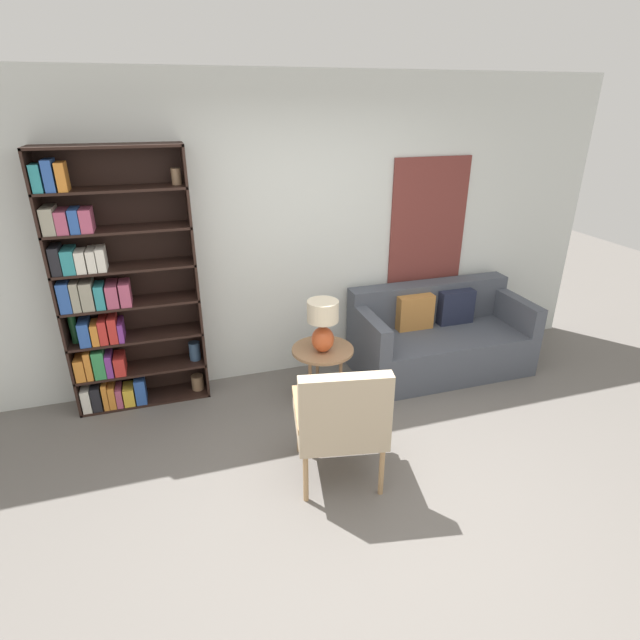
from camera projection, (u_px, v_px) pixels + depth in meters
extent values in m
plane|color=#66605B|center=(362.00, 513.00, 3.24)|extent=(14.00, 14.00, 0.00)
cube|color=silver|center=(283.00, 235.00, 4.47)|extent=(6.40, 0.06, 2.70)
cube|color=brown|center=(428.00, 222.00, 4.81)|extent=(0.79, 0.02, 1.22)
cube|color=black|center=(57.00, 292.00, 3.91)|extent=(0.02, 0.30, 2.17)
cube|color=black|center=(196.00, 279.00, 4.20)|extent=(0.02, 0.30, 2.17)
cube|color=black|center=(106.00, 146.00, 3.62)|extent=(1.09, 0.30, 0.02)
cube|color=black|center=(147.00, 397.00, 4.49)|extent=(1.09, 0.30, 0.02)
cube|color=black|center=(130.00, 279.00, 4.18)|extent=(1.09, 0.01, 2.17)
cube|color=black|center=(143.00, 367.00, 4.36)|extent=(1.09, 0.30, 0.02)
cube|color=silver|center=(87.00, 398.00, 4.27)|extent=(0.07, 0.20, 0.21)
cube|color=black|center=(97.00, 395.00, 4.31)|extent=(0.07, 0.23, 0.22)
cube|color=orange|center=(106.00, 392.00, 4.32)|extent=(0.04, 0.23, 0.24)
cube|color=orange|center=(113.00, 393.00, 4.35)|extent=(0.05, 0.23, 0.20)
cube|color=#B24C6B|center=(120.00, 395.00, 4.34)|extent=(0.05, 0.18, 0.17)
cube|color=gold|center=(129.00, 394.00, 4.37)|extent=(0.09, 0.18, 0.16)
cube|color=#2D56A8|center=(141.00, 389.00, 4.38)|extent=(0.09, 0.18, 0.23)
cylinder|color=#8C6B4C|center=(198.00, 382.00, 4.58)|extent=(0.11, 0.11, 0.14)
cube|color=black|center=(137.00, 336.00, 4.24)|extent=(1.09, 0.30, 0.02)
cube|color=orange|center=(81.00, 367.00, 4.16)|extent=(0.08, 0.21, 0.19)
cube|color=orange|center=(89.00, 362.00, 4.17)|extent=(0.05, 0.22, 0.25)
cube|color=#338C4C|center=(100.00, 362.00, 4.19)|extent=(0.09, 0.20, 0.24)
cube|color=#7A338C|center=(110.00, 362.00, 4.23)|extent=(0.05, 0.22, 0.20)
cube|color=red|center=(120.00, 363.00, 4.25)|extent=(0.09, 0.21, 0.16)
cylinder|color=#334C6B|center=(195.00, 351.00, 4.45)|extent=(0.10, 0.10, 0.17)
cube|color=black|center=(132.00, 302.00, 4.11)|extent=(1.09, 0.30, 0.02)
cylinder|color=#194723|center=(74.00, 329.00, 4.05)|extent=(0.06, 0.06, 0.24)
cube|color=#2D56A8|center=(85.00, 332.00, 4.06)|extent=(0.08, 0.21, 0.20)
cube|color=orange|center=(96.00, 332.00, 4.07)|extent=(0.05, 0.19, 0.18)
cube|color=red|center=(104.00, 329.00, 4.11)|extent=(0.06, 0.24, 0.20)
cube|color=red|center=(113.00, 327.00, 4.12)|extent=(0.07, 0.24, 0.22)
cube|color=#7A338C|center=(121.00, 329.00, 4.15)|extent=(0.04, 0.23, 0.16)
cube|color=black|center=(126.00, 267.00, 3.99)|extent=(1.09, 0.30, 0.02)
cube|color=#2D56A8|center=(66.00, 295.00, 3.92)|extent=(0.09, 0.24, 0.24)
cube|color=gray|center=(76.00, 295.00, 3.91)|extent=(0.06, 0.19, 0.23)
cube|color=gray|center=(88.00, 293.00, 3.96)|extent=(0.09, 0.25, 0.22)
cube|color=teal|center=(100.00, 295.00, 3.97)|extent=(0.07, 0.19, 0.19)
cube|color=#B24C6B|center=(113.00, 293.00, 4.02)|extent=(0.09, 0.25, 0.18)
cube|color=#B24C6B|center=(125.00, 293.00, 4.03)|extent=(0.08, 0.20, 0.19)
cube|color=black|center=(120.00, 229.00, 3.87)|extent=(1.09, 0.30, 0.02)
cube|color=black|center=(57.00, 259.00, 3.78)|extent=(0.07, 0.21, 0.21)
cube|color=teal|center=(70.00, 260.00, 3.82)|extent=(0.09, 0.24, 0.18)
cube|color=silver|center=(81.00, 261.00, 3.82)|extent=(0.07, 0.18, 0.17)
cube|color=silver|center=(92.00, 259.00, 3.86)|extent=(0.06, 0.22, 0.17)
cube|color=silver|center=(102.00, 258.00, 3.86)|extent=(0.06, 0.19, 0.18)
cube|color=black|center=(113.00, 189.00, 3.74)|extent=(1.09, 0.30, 0.02)
cube|color=gray|center=(50.00, 220.00, 3.68)|extent=(0.09, 0.25, 0.19)
cube|color=#B24C6B|center=(63.00, 221.00, 3.71)|extent=(0.08, 0.25, 0.17)
cube|color=#2D56A8|center=(75.00, 220.00, 3.71)|extent=(0.07, 0.21, 0.18)
cube|color=#B24C6B|center=(87.00, 220.00, 3.74)|extent=(0.08, 0.21, 0.17)
cube|color=teal|center=(38.00, 178.00, 3.52)|extent=(0.07, 0.18, 0.19)
cube|color=#2D56A8|center=(50.00, 175.00, 3.55)|extent=(0.07, 0.21, 0.22)
cube|color=orange|center=(62.00, 176.00, 3.56)|extent=(0.06, 0.17, 0.20)
cylinder|color=#8C6B4C|center=(176.00, 176.00, 3.84)|extent=(0.07, 0.07, 0.12)
cylinder|color=tan|center=(366.00, 425.00, 3.80)|extent=(0.04, 0.04, 0.38)
cylinder|color=tan|center=(299.00, 430.00, 3.75)|extent=(0.04, 0.04, 0.38)
cylinder|color=tan|center=(382.00, 471.00, 3.33)|extent=(0.04, 0.04, 0.38)
cylinder|color=tan|center=(306.00, 478.00, 3.28)|extent=(0.04, 0.04, 0.38)
cube|color=tan|center=(338.00, 423.00, 3.45)|extent=(0.69, 0.69, 0.08)
cube|color=tan|center=(345.00, 410.00, 3.11)|extent=(0.60, 0.21, 0.48)
cube|color=tan|center=(378.00, 403.00, 3.42)|extent=(0.15, 0.54, 0.04)
cube|color=tan|center=(298.00, 409.00, 3.36)|extent=(0.15, 0.54, 0.04)
cube|color=#474C56|center=(440.00, 351.00, 4.90)|extent=(1.67, 0.81, 0.41)
cube|color=#474C56|center=(428.00, 301.00, 5.00)|extent=(1.67, 0.20, 0.40)
cube|color=#474C56|center=(368.00, 329.00, 4.55)|extent=(0.12, 0.81, 0.28)
cube|color=#474C56|center=(512.00, 309.00, 4.97)|extent=(0.12, 0.81, 0.28)
cube|color=#B27538|center=(415.00, 312.00, 4.82)|extent=(0.36, 0.12, 0.34)
cube|color=#1E2338|center=(456.00, 307.00, 4.95)|extent=(0.36, 0.12, 0.34)
cylinder|color=#99704C|center=(323.00, 350.00, 4.26)|extent=(0.53, 0.53, 0.02)
cylinder|color=#99704C|center=(317.00, 368.00, 4.50)|extent=(0.03, 0.03, 0.49)
cylinder|color=#99704C|center=(310.00, 383.00, 4.25)|extent=(0.03, 0.03, 0.49)
cylinder|color=#99704C|center=(341.00, 378.00, 4.33)|extent=(0.03, 0.03, 0.49)
ellipsoid|color=#C65128|center=(323.00, 339.00, 4.17)|extent=(0.19, 0.19, 0.22)
cylinder|color=tan|center=(323.00, 324.00, 4.11)|extent=(0.02, 0.02, 0.06)
cylinder|color=beige|center=(323.00, 311.00, 4.06)|extent=(0.26, 0.26, 0.17)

